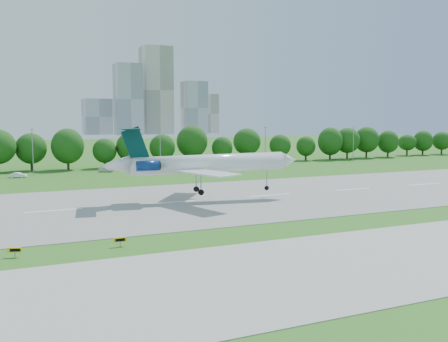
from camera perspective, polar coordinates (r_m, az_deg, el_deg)
ground at (r=66.67m, az=0.65°, el=-6.98°), size 600.00×600.00×0.00m
runway at (r=89.57m, az=-6.02°, el=-3.60°), size 400.00×45.00×0.08m
taxiway at (r=51.39m, az=9.16°, el=-11.01°), size 400.00×23.00×0.08m
tree_line at (r=153.72m, az=-13.75°, el=2.61°), size 288.40×8.40×10.40m
light_poles at (r=143.45m, az=-14.02°, el=2.43°), size 175.90×0.25×12.19m
skyline at (r=467.56m, az=-8.16°, el=7.93°), size 127.00×52.00×80.00m
airliner at (r=90.71m, az=-2.88°, el=0.91°), size 35.97×25.99×12.34m
taxi_sign_left at (r=59.32m, az=-22.80°, el=-8.34°), size 1.49×0.65×1.07m
taxi_sign_centre at (r=60.41m, az=-11.79°, el=-7.72°), size 1.53×0.22×1.07m
service_vehicle_a at (r=136.33m, az=-22.46°, el=-0.43°), size 4.35×2.68×1.35m
service_vehicle_b at (r=142.74m, az=-13.36°, el=0.15°), size 4.28×3.37×1.36m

